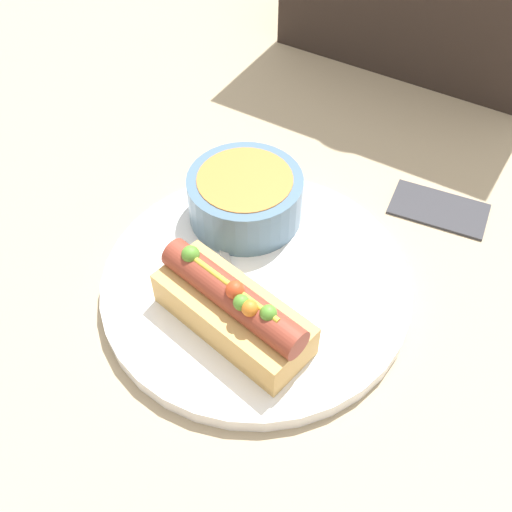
# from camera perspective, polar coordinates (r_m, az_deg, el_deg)

# --- Properties ---
(ground_plane) EXTENTS (4.00, 4.00, 0.00)m
(ground_plane) POSITION_cam_1_polar(r_m,az_deg,el_deg) (0.57, 0.00, -3.13)
(ground_plane) COLOR tan
(dinner_plate) EXTENTS (0.29, 0.29, 0.02)m
(dinner_plate) POSITION_cam_1_polar(r_m,az_deg,el_deg) (0.56, 0.00, -2.63)
(dinner_plate) COLOR white
(dinner_plate) RESTS_ON ground_plane
(hot_dog) EXTENTS (0.15, 0.08, 0.06)m
(hot_dog) POSITION_cam_1_polar(r_m,az_deg,el_deg) (0.50, -2.23, -5.01)
(hot_dog) COLOR tan
(hot_dog) RESTS_ON dinner_plate
(soup_bowl) EXTENTS (0.11, 0.11, 0.05)m
(soup_bowl) POSITION_cam_1_polar(r_m,az_deg,el_deg) (0.59, -1.04, 5.77)
(soup_bowl) COLOR slate
(soup_bowl) RESTS_ON dinner_plate
(spoon) EXTENTS (0.13, 0.12, 0.01)m
(spoon) POSITION_cam_1_polar(r_m,az_deg,el_deg) (0.60, -4.12, 3.32)
(spoon) COLOR #B7B7BC
(spoon) RESTS_ON dinner_plate
(napkin) EXTENTS (0.11, 0.07, 0.01)m
(napkin) POSITION_cam_1_polar(r_m,az_deg,el_deg) (0.66, 17.04, 4.40)
(napkin) COLOR #333338
(napkin) RESTS_ON ground_plane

